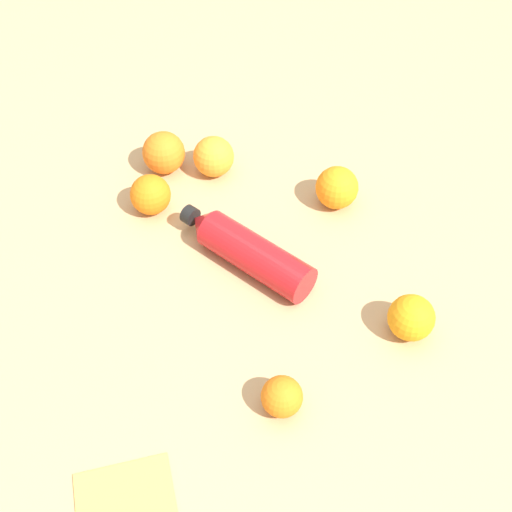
% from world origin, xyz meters
% --- Properties ---
extents(ground_plane, '(2.40, 2.40, 0.00)m').
position_xyz_m(ground_plane, '(0.00, 0.00, 0.00)').
color(ground_plane, tan).
extents(water_bottle, '(0.25, 0.18, 0.07)m').
position_xyz_m(water_bottle, '(-0.02, 0.03, 0.03)').
color(water_bottle, red).
rests_on(water_bottle, ground_plane).
extents(orange_0, '(0.08, 0.08, 0.08)m').
position_xyz_m(orange_0, '(0.08, -0.19, 0.04)').
color(orange_0, orange).
rests_on(orange_0, ground_plane).
extents(orange_1, '(0.07, 0.07, 0.07)m').
position_xyz_m(orange_1, '(0.17, -0.07, 0.04)').
color(orange_1, orange).
rests_on(orange_1, ground_plane).
extents(orange_2, '(0.06, 0.06, 0.06)m').
position_xyz_m(orange_2, '(-0.12, 0.29, 0.03)').
color(orange_2, orange).
rests_on(orange_2, ground_plane).
extents(orange_3, '(0.07, 0.07, 0.07)m').
position_xyz_m(orange_3, '(-0.30, 0.12, 0.04)').
color(orange_3, orange).
rests_on(orange_3, ground_plane).
extents(orange_4, '(0.08, 0.08, 0.08)m').
position_xyz_m(orange_4, '(0.18, -0.18, 0.04)').
color(orange_4, orange).
rests_on(orange_4, ground_plane).
extents(orange_5, '(0.08, 0.08, 0.08)m').
position_xyz_m(orange_5, '(-0.16, -0.14, 0.04)').
color(orange_5, orange).
rests_on(orange_5, ground_plane).
extents(folded_napkin, '(0.17, 0.17, 0.01)m').
position_xyz_m(folded_napkin, '(0.06, 0.47, 0.00)').
color(folded_napkin, '#E5B24C').
rests_on(folded_napkin, ground_plane).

